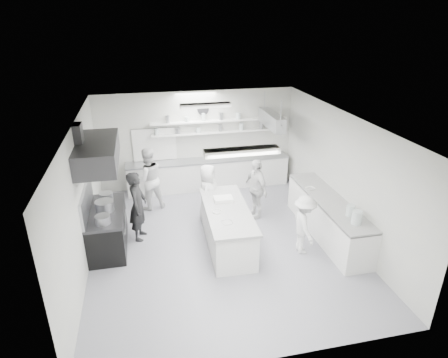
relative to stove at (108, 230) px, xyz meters
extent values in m
cube|color=#9597A3|center=(2.60, -0.40, -0.46)|extent=(6.00, 7.00, 0.02)
cube|color=silver|center=(2.60, -0.40, 2.56)|extent=(6.00, 7.00, 0.02)
cube|color=#BCBCBC|center=(2.60, 3.10, 1.05)|extent=(6.00, 0.04, 3.00)
cube|color=#BCBCBC|center=(2.60, -3.90, 1.05)|extent=(6.00, 0.04, 3.00)
cube|color=#BCBCBC|center=(-0.40, -0.40, 1.05)|extent=(0.04, 7.00, 3.00)
cube|color=#BCBCBC|center=(5.60, -0.40, 1.05)|extent=(0.04, 7.00, 3.00)
cube|color=black|center=(0.00, 0.00, 0.00)|extent=(0.80, 1.80, 0.90)
cube|color=#323235|center=(0.00, 0.00, 1.90)|extent=(0.85, 2.00, 0.50)
cube|color=white|center=(2.90, 2.80, 0.01)|extent=(5.00, 0.60, 0.92)
cube|color=white|center=(3.30, 2.97, 1.30)|extent=(4.20, 0.26, 0.04)
cube|color=white|center=(3.30, 2.97, 1.65)|extent=(4.20, 0.26, 0.04)
cube|color=black|center=(1.30, 3.08, 1.00)|extent=(1.30, 0.04, 1.00)
cylinder|color=white|center=(2.80, 3.06, 2.00)|extent=(0.32, 0.05, 0.32)
cube|color=white|center=(5.25, -0.60, 0.02)|extent=(0.74, 3.30, 0.94)
cube|color=#A5A7AD|center=(4.60, 2.00, 1.85)|extent=(0.30, 1.60, 0.40)
cube|color=white|center=(2.60, -2.20, 2.49)|extent=(1.30, 0.25, 0.10)
cube|color=white|center=(2.60, 1.40, 2.49)|extent=(1.30, 0.25, 0.10)
cube|color=white|center=(2.74, -0.51, 0.00)|extent=(1.00, 2.48, 0.90)
cylinder|color=#A5A7AD|center=(0.00, -0.01, 0.60)|extent=(0.41, 0.41, 0.28)
imported|color=black|center=(0.72, 0.24, 0.42)|extent=(0.55, 0.71, 1.73)
imported|color=silver|center=(1.02, 1.77, 0.45)|extent=(1.03, 0.90, 1.79)
imported|color=silver|center=(2.52, 0.79, 0.33)|extent=(0.76, 0.89, 1.55)
imported|color=silver|center=(3.79, 0.69, 0.37)|extent=(0.64, 1.03, 1.64)
imported|color=silver|center=(4.37, -1.18, 0.26)|extent=(0.58, 0.94, 1.41)
imported|color=#A5A7AD|center=(2.60, -1.12, 0.48)|extent=(0.27, 0.27, 0.06)
imported|color=white|center=(2.48, -0.62, 0.49)|extent=(0.24, 0.24, 0.07)
imported|color=white|center=(5.04, 0.06, 0.52)|extent=(0.30, 0.30, 0.06)
camera|label=1|loc=(1.01, -8.08, 4.62)|focal=30.56mm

